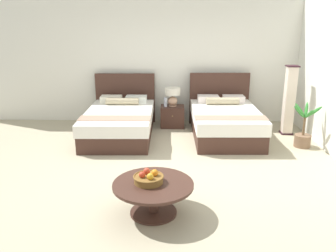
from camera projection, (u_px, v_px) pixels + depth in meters
name	position (u px, v px, depth m)	size (l,w,h in m)	color
ground_plane	(171.00, 169.00, 5.60)	(9.34, 9.32, 0.02)	tan
wall_back	(173.00, 61.00, 7.93)	(9.34, 0.12, 2.79)	white
bed_near_window	(120.00, 121.00, 7.14)	(1.37, 2.20, 1.14)	#41271F
bed_near_corner	(225.00, 121.00, 7.09)	(1.36, 2.06, 1.17)	#41271F
nightstand	(173.00, 116.00, 7.76)	(0.52, 0.45, 0.47)	#41271F
table_lamp	(173.00, 95.00, 7.64)	(0.33, 0.33, 0.41)	tan
vase	(165.00, 102.00, 7.63)	(0.07, 0.07, 0.20)	#B4BCCF
coffee_table	(153.00, 191.00, 4.22)	(0.98, 0.98, 0.40)	#41271F
fruit_bowl	(149.00, 178.00, 4.19)	(0.37, 0.37, 0.16)	brown
floor_lamp_corner	(289.00, 100.00, 7.14)	(0.24, 0.24, 1.42)	#331721
potted_palm	(303.00, 134.00, 6.51)	(0.61, 0.44, 0.85)	brown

